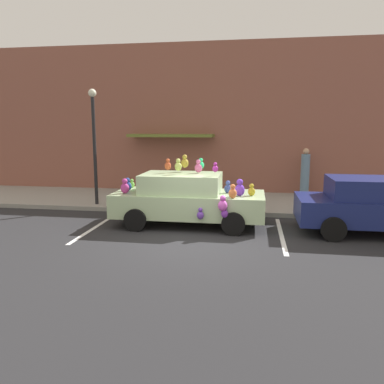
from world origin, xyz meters
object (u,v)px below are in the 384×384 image
object	(u,v)px
parked_sedan_behind	(377,206)
plush_covered_car	(187,199)
pedestrian_near_shopfront	(305,174)
street_lamp_post	(94,135)
teddy_bear_on_sidewalk	(148,195)

from	to	relation	value
parked_sedan_behind	plush_covered_car	bearing A→B (deg)	178.52
plush_covered_car	pedestrian_near_shopfront	size ratio (longest dim) A/B	2.30
plush_covered_car	pedestrian_near_shopfront	bearing A→B (deg)	49.88
street_lamp_post	pedestrian_near_shopfront	size ratio (longest dim) A/B	2.11
plush_covered_car	pedestrian_near_shopfront	xyz separation A→B (m)	(3.98, 4.72, 0.25)
street_lamp_post	teddy_bear_on_sidewalk	bearing A→B (deg)	8.44
teddy_bear_on_sidewalk	street_lamp_post	world-z (taller)	street_lamp_post
plush_covered_car	parked_sedan_behind	distance (m)	5.29
teddy_bear_on_sidewalk	pedestrian_near_shopfront	world-z (taller)	pedestrian_near_shopfront
parked_sedan_behind	pedestrian_near_shopfront	bearing A→B (deg)	105.06
plush_covered_car	teddy_bear_on_sidewalk	bearing A→B (deg)	130.40
parked_sedan_behind	pedestrian_near_shopfront	size ratio (longest dim) A/B	2.26
plush_covered_car	parked_sedan_behind	world-z (taller)	plush_covered_car
parked_sedan_behind	teddy_bear_on_sidewalk	xyz separation A→B (m)	(-7.09, 2.26, -0.29)
plush_covered_car	parked_sedan_behind	bearing A→B (deg)	-1.48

